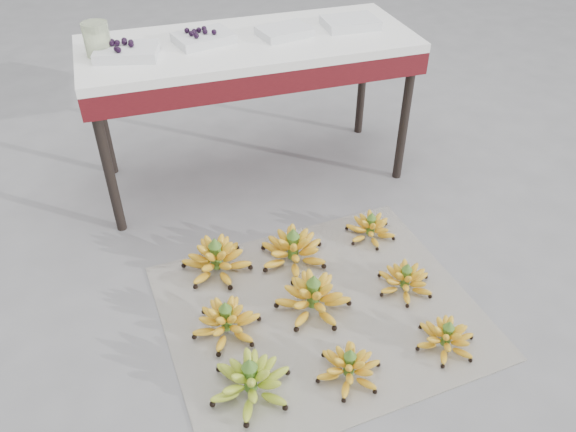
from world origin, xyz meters
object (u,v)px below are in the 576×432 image
object	(u,v)px
tray_right	(285,31)
bunch_mid_right	(405,280)
vendor_table	(249,57)
bunch_mid_left	(227,321)
tray_left	(203,37)
glass_jar	(97,39)
newspaper_mat	(320,310)
bunch_back_left	(216,259)
tray_far_right	(350,23)
bunch_front_center	(349,367)
bunch_back_right	(370,228)
bunch_back_center	(293,250)
bunch_front_right	(446,338)
tray_far_left	(127,51)
bunch_mid_center	(313,297)
bunch_front_left	(250,381)

from	to	relation	value
tray_right	bunch_mid_right	bearing A→B (deg)	-79.41
vendor_table	bunch_mid_left	bearing A→B (deg)	-110.59
tray_left	glass_jar	size ratio (longest dim) A/B	2.05
newspaper_mat	bunch_mid_right	xyz separation A→B (m)	(0.39, 0.01, 0.05)
newspaper_mat	tray_left	world-z (taller)	tray_left
bunch_back_left	tray_far_right	world-z (taller)	tray_far_right
bunch_front_center	glass_jar	distance (m)	1.76
bunch_back_right	bunch_back_left	bearing A→B (deg)	-175.91
bunch_mid_right	bunch_mid_left	bearing A→B (deg)	-177.16
bunch_back_center	bunch_back_right	distance (m)	0.41
newspaper_mat	bunch_back_center	world-z (taller)	bunch_back_center
bunch_front_right	tray_far_left	size ratio (longest dim) A/B	0.99
bunch_mid_center	tray_far_right	size ratio (longest dim) A/B	1.41
bunch_back_center	tray_left	xyz separation A→B (m)	(-0.19, 0.78, 0.72)
bunch_front_center	bunch_back_left	distance (m)	0.78
bunch_front_right	bunch_back_center	size ratio (longest dim) A/B	0.94
bunch_back_center	tray_left	distance (m)	1.08
vendor_table	tray_far_right	distance (m)	0.54
bunch_front_right	bunch_front_left	bearing A→B (deg)	-158.31
bunch_back_right	tray_far_right	bearing A→B (deg)	82.34
bunch_front_right	tray_right	bearing A→B (deg)	122.40
tray_right	bunch_mid_left	bearing A→B (deg)	-118.61
bunch_front_center	vendor_table	xyz separation A→B (m)	(0.02, 1.41, 0.62)
tray_right	bunch_front_right	bearing A→B (deg)	-81.65
newspaper_mat	bunch_back_center	size ratio (longest dim) A/B	3.87
tray_left	tray_far_right	bearing A→B (deg)	-1.46
bunch_back_center	bunch_back_right	bearing A→B (deg)	4.32
bunch_front_left	bunch_mid_right	xyz separation A→B (m)	(0.76, 0.30, -0.01)
bunch_mid_right	tray_far_left	xyz separation A→B (m)	(-0.95, 1.03, 0.74)
vendor_table	bunch_back_center	bearing A→B (deg)	-91.60
tray_far_left	bunch_front_left	bearing A→B (deg)	-82.09
bunch_mid_center	bunch_mid_right	world-z (taller)	bunch_mid_center
bunch_back_center	tray_far_right	xyz separation A→B (m)	(0.55, 0.76, 0.72)
bunch_front_center	tray_far_left	world-z (taller)	tray_far_left
bunch_front_center	bunch_back_right	xyz separation A→B (m)	(0.41, 0.71, -0.00)
newspaper_mat	bunch_front_center	bearing A→B (deg)	-92.58
bunch_back_center	bunch_back_right	size ratio (longest dim) A/B	1.30
bunch_back_left	glass_jar	size ratio (longest dim) A/B	2.71
bunch_mid_right	bunch_back_left	world-z (taller)	bunch_back_left
bunch_front_center	bunch_back_right	world-z (taller)	bunch_front_center
bunch_mid_right	bunch_back_left	distance (m)	0.83
tray_far_left	bunch_back_center	bearing A→B (deg)	-52.60
bunch_front_center	bunch_back_left	world-z (taller)	bunch_back_left
bunch_back_left	bunch_back_center	size ratio (longest dim) A/B	1.22
vendor_table	tray_right	bearing A→B (deg)	-1.22
bunch_front_right	glass_jar	xyz separation A→B (m)	(-1.07, 1.42, 0.79)
bunch_front_left	bunch_front_right	xyz separation A→B (m)	(0.77, -0.03, -0.01)
bunch_back_right	tray_right	distance (m)	1.03
bunch_mid_left	bunch_mid_center	bearing A→B (deg)	26.44
newspaper_mat	tray_left	size ratio (longest dim) A/B	4.19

